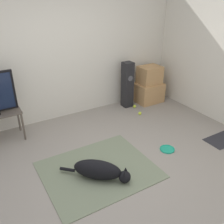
{
  "coord_description": "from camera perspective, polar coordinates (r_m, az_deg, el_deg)",
  "views": [
    {
      "loc": [
        -1.42,
        -2.34,
        2.34
      ],
      "look_at": [
        0.53,
        0.93,
        0.45
      ],
      "focal_mm": 40.0,
      "sensor_mm": 36.0,
      "label": 1
    }
  ],
  "objects": [
    {
      "name": "ground_plane",
      "position": [
        3.6,
        0.3,
        -14.14
      ],
      "size": [
        12.0,
        12.0,
        0.0
      ],
      "primitive_type": "plane",
      "color": "gray"
    },
    {
      "name": "wall_back",
      "position": [
        4.78,
        -13.12,
        12.84
      ],
      "size": [
        8.0,
        0.06,
        2.55
      ],
      "color": "beige",
      "rests_on": "ground_plane"
    },
    {
      "name": "area_rug",
      "position": [
        3.68,
        -3.07,
        -13.07
      ],
      "size": [
        1.55,
        1.29,
        0.01
      ],
      "color": "slate",
      "rests_on": "ground_plane"
    },
    {
      "name": "dog",
      "position": [
        3.45,
        -2.83,
        -13.17
      ],
      "size": [
        0.76,
        0.73,
        0.28
      ],
      "color": "black",
      "rests_on": "area_rug"
    },
    {
      "name": "frisbee",
      "position": [
        4.17,
        12.51,
        -8.27
      ],
      "size": [
        0.24,
        0.24,
        0.03
      ],
      "color": "#199E7A",
      "rests_on": "ground_plane"
    },
    {
      "name": "cardboard_box_lower",
      "position": [
        5.76,
        8.34,
        4.44
      ],
      "size": [
        0.59,
        0.47,
        0.43
      ],
      "color": "tan",
      "rests_on": "ground_plane"
    },
    {
      "name": "cardboard_box_upper",
      "position": [
        5.64,
        8.63,
        8.36
      ],
      "size": [
        0.48,
        0.38,
        0.39
      ],
      "color": "tan",
      "rests_on": "cardboard_box_lower"
    },
    {
      "name": "floor_speaker",
      "position": [
        5.38,
        3.54,
        6.22
      ],
      "size": [
        0.2,
        0.21,
        0.98
      ],
      "color": "black",
      "rests_on": "ground_plane"
    },
    {
      "name": "tennis_ball_by_boxes",
      "position": [
        5.17,
        6.38,
        -0.28
      ],
      "size": [
        0.07,
        0.07,
        0.07
      ],
      "color": "#C6E033",
      "rests_on": "ground_plane"
    },
    {
      "name": "tennis_ball_near_speaker",
      "position": [
        5.47,
        5.18,
        1.31
      ],
      "size": [
        0.07,
        0.07,
        0.07
      ],
      "color": "#C6E033",
      "rests_on": "ground_plane"
    },
    {
      "name": "door_mat",
      "position": [
        4.74,
        24.01,
        -5.74
      ],
      "size": [
        0.63,
        0.37,
        0.01
      ],
      "color": "#28282D",
      "rests_on": "ground_plane"
    }
  ]
}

